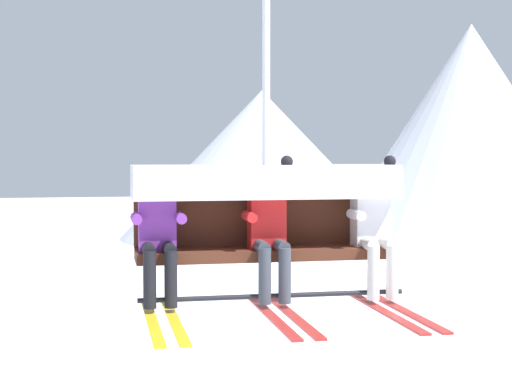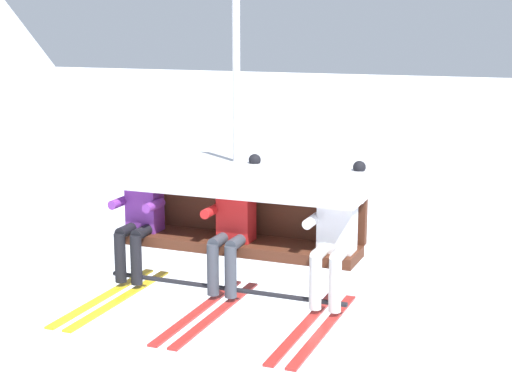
{
  "view_description": "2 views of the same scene",
  "coord_description": "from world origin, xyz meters",
  "px_view_note": "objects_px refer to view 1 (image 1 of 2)",
  "views": [
    {
      "loc": [
        -0.51,
        -7.69,
        5.89
      ],
      "look_at": [
        0.88,
        -0.74,
        5.54
      ],
      "focal_mm": 55.0,
      "sensor_mm": 36.0,
      "label": 1
    },
    {
      "loc": [
        3.79,
        -7.36,
        7.04
      ],
      "look_at": [
        1.19,
        -0.9,
        5.53
      ],
      "focal_mm": 55.0,
      "sensor_mm": 36.0,
      "label": 2
    }
  ],
  "objects_px": {
    "skier_red": "(270,229)",
    "skier_white": "(375,227)",
    "skier_purple": "(158,234)",
    "chairlift_chair": "(264,192)"
  },
  "relations": [
    {
      "from": "skier_red",
      "to": "chairlift_chair",
      "type": "bearing_deg",
      "value": 90.89
    },
    {
      "from": "skier_purple",
      "to": "skier_red",
      "type": "height_order",
      "value": "skier_red"
    },
    {
      "from": "chairlift_chair",
      "to": "skier_white",
      "type": "distance_m",
      "value": 1.06
    },
    {
      "from": "skier_red",
      "to": "skier_white",
      "type": "relative_size",
      "value": 1.0
    },
    {
      "from": "chairlift_chair",
      "to": "skier_white",
      "type": "relative_size",
      "value": 2.65
    },
    {
      "from": "chairlift_chair",
      "to": "skier_white",
      "type": "height_order",
      "value": "chairlift_chair"
    },
    {
      "from": "skier_purple",
      "to": "skier_red",
      "type": "relative_size",
      "value": 1.0
    },
    {
      "from": "skier_purple",
      "to": "skier_white",
      "type": "bearing_deg",
      "value": 0.2
    },
    {
      "from": "skier_purple",
      "to": "skier_white",
      "type": "relative_size",
      "value": 1.0
    },
    {
      "from": "chairlift_chair",
      "to": "skier_red",
      "type": "bearing_deg",
      "value": -89.11
    }
  ]
}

